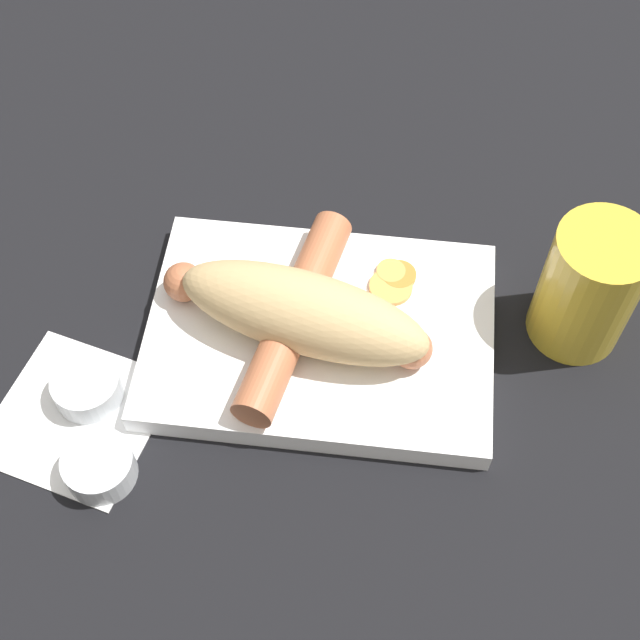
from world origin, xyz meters
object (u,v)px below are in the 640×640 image
condiment_cup_far (100,468)px  drink_glass (589,287)px  condiment_cup_near (88,389)px  sausage (295,314)px  bread_roll (303,312)px  food_tray (320,334)px

condiment_cup_far → drink_glass: drink_glass is taller
condiment_cup_near → drink_glass: size_ratio=0.47×
sausage → condiment_cup_near: sausage is taller
condiment_cup_far → drink_glass: bearing=26.1°
sausage → drink_glass: bearing=9.8°
bread_roll → condiment_cup_far: bread_roll is taller
food_tray → sausage: 0.03m
condiment_cup_near → drink_glass: 0.37m
condiment_cup_far → bread_roll: bearing=43.1°
food_tray → sausage: bearing=-178.2°
bread_roll → condiment_cup_far: bearing=-136.9°
bread_roll → condiment_cup_near: (-0.15, -0.06, -0.04)m
condiment_cup_near → drink_glass: drink_glass is taller
condiment_cup_near → drink_glass: bearing=16.1°
condiment_cup_near → food_tray: bearing=22.2°
sausage → condiment_cup_near: 0.16m
food_tray → sausage: sausage is taller
bread_roll → food_tray: bearing=30.8°
food_tray → drink_glass: drink_glass is taller
food_tray → bread_roll: (-0.01, -0.01, 0.04)m
condiment_cup_near → condiment_cup_far: (0.02, -0.06, 0.00)m
bread_roll → condiment_cup_near: 0.17m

